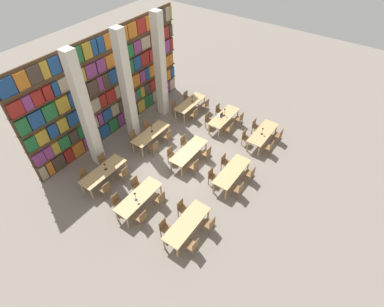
% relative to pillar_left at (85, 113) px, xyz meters
% --- Properties ---
extents(ground_plane, '(40.00, 40.00, 0.00)m').
position_rel_pillar_left_xyz_m(ground_plane, '(2.63, -3.78, -3.00)').
color(ground_plane, gray).
extents(bookshelf_bank, '(10.53, 0.35, 5.50)m').
position_rel_pillar_left_xyz_m(bookshelf_bank, '(2.62, 1.20, -0.33)').
color(bookshelf_bank, brown).
rests_on(bookshelf_bank, ground_plane).
extents(pillar_left, '(0.48, 0.48, 6.00)m').
position_rel_pillar_left_xyz_m(pillar_left, '(0.00, 0.00, 0.00)').
color(pillar_left, silver).
rests_on(pillar_left, ground_plane).
extents(pillar_center, '(0.48, 0.48, 6.00)m').
position_rel_pillar_left_xyz_m(pillar_center, '(2.63, 0.00, 0.00)').
color(pillar_center, silver).
rests_on(pillar_center, ground_plane).
extents(pillar_right, '(0.48, 0.48, 6.00)m').
position_rel_pillar_left_xyz_m(pillar_right, '(5.25, 0.00, 0.00)').
color(pillar_right, silver).
rests_on(pillar_right, ground_plane).
extents(reading_table_0, '(2.32, 0.81, 0.73)m').
position_rel_pillar_left_xyz_m(reading_table_0, '(-0.83, -6.22, -2.35)').
color(reading_table_0, tan).
rests_on(reading_table_0, ground_plane).
extents(chair_0, '(0.42, 0.40, 0.88)m').
position_rel_pillar_left_xyz_m(chair_0, '(-1.39, -6.91, -2.52)').
color(chair_0, brown).
rests_on(chair_0, ground_plane).
extents(chair_1, '(0.42, 0.40, 0.88)m').
position_rel_pillar_left_xyz_m(chair_1, '(-1.39, -5.53, -2.52)').
color(chair_1, brown).
rests_on(chair_1, ground_plane).
extents(chair_2, '(0.42, 0.40, 0.88)m').
position_rel_pillar_left_xyz_m(chair_2, '(-0.21, -6.91, -2.52)').
color(chair_2, brown).
rests_on(chair_2, ground_plane).
extents(chair_3, '(0.42, 0.40, 0.88)m').
position_rel_pillar_left_xyz_m(chair_3, '(-0.21, -5.53, -2.52)').
color(chair_3, brown).
rests_on(chair_3, ground_plane).
extents(reading_table_1, '(2.32, 0.81, 0.73)m').
position_rel_pillar_left_xyz_m(reading_table_1, '(2.68, -6.28, -2.35)').
color(reading_table_1, tan).
rests_on(reading_table_1, ground_plane).
extents(chair_4, '(0.42, 0.40, 0.88)m').
position_rel_pillar_left_xyz_m(chair_4, '(2.09, -6.97, -2.52)').
color(chair_4, brown).
rests_on(chair_4, ground_plane).
extents(chair_5, '(0.42, 0.40, 0.88)m').
position_rel_pillar_left_xyz_m(chair_5, '(2.09, -5.59, -2.52)').
color(chair_5, brown).
rests_on(chair_5, ground_plane).
extents(chair_6, '(0.42, 0.40, 0.88)m').
position_rel_pillar_left_xyz_m(chair_6, '(3.25, -6.97, -2.52)').
color(chair_6, brown).
rests_on(chair_6, ground_plane).
extents(chair_7, '(0.42, 0.40, 0.88)m').
position_rel_pillar_left_xyz_m(chair_7, '(3.25, -5.59, -2.52)').
color(chair_7, brown).
rests_on(chair_7, ground_plane).
extents(reading_table_2, '(2.32, 0.81, 0.73)m').
position_rel_pillar_left_xyz_m(reading_table_2, '(6.12, -6.23, -2.35)').
color(reading_table_2, tan).
rests_on(reading_table_2, ground_plane).
extents(chair_8, '(0.42, 0.40, 0.88)m').
position_rel_pillar_left_xyz_m(chair_8, '(5.49, -6.92, -2.52)').
color(chair_8, brown).
rests_on(chair_8, ground_plane).
extents(chair_9, '(0.42, 0.40, 0.88)m').
position_rel_pillar_left_xyz_m(chair_9, '(5.49, -5.54, -2.52)').
color(chair_9, brown).
rests_on(chair_9, ground_plane).
extents(chair_10, '(0.42, 0.40, 0.88)m').
position_rel_pillar_left_xyz_m(chair_10, '(6.69, -6.92, -2.52)').
color(chair_10, brown).
rests_on(chair_10, ground_plane).
extents(chair_11, '(0.42, 0.40, 0.88)m').
position_rel_pillar_left_xyz_m(chair_11, '(6.69, -5.54, -2.52)').
color(chair_11, brown).
rests_on(chair_11, ground_plane).
extents(desk_lamp_0, '(0.14, 0.14, 0.43)m').
position_rel_pillar_left_xyz_m(desk_lamp_0, '(5.94, -6.23, -1.99)').
color(desk_lamp_0, '#232328').
rests_on(desk_lamp_0, reading_table_2).
extents(reading_table_3, '(2.32, 0.81, 0.73)m').
position_rel_pillar_left_xyz_m(reading_table_3, '(-0.96, -3.73, -2.35)').
color(reading_table_3, tan).
rests_on(reading_table_3, ground_plane).
extents(chair_12, '(0.42, 0.40, 0.88)m').
position_rel_pillar_left_xyz_m(chair_12, '(-1.58, -4.42, -2.52)').
color(chair_12, brown).
rests_on(chair_12, ground_plane).
extents(chair_13, '(0.42, 0.40, 0.88)m').
position_rel_pillar_left_xyz_m(chair_13, '(-1.58, -3.04, -2.52)').
color(chair_13, brown).
rests_on(chair_13, ground_plane).
extents(chair_14, '(0.42, 0.40, 0.88)m').
position_rel_pillar_left_xyz_m(chair_14, '(-0.37, -4.42, -2.52)').
color(chair_14, brown).
rests_on(chair_14, ground_plane).
extents(chair_15, '(0.42, 0.40, 0.88)m').
position_rel_pillar_left_xyz_m(chair_15, '(-0.37, -3.04, -2.52)').
color(chair_15, brown).
rests_on(chair_15, ground_plane).
extents(desk_lamp_1, '(0.14, 0.14, 0.49)m').
position_rel_pillar_left_xyz_m(desk_lamp_1, '(-1.16, -3.77, -1.94)').
color(desk_lamp_1, '#232328').
rests_on(desk_lamp_1, reading_table_3).
extents(reading_table_4, '(2.32, 0.81, 0.73)m').
position_rel_pillar_left_xyz_m(reading_table_4, '(2.67, -3.81, -2.35)').
color(reading_table_4, tan).
rests_on(reading_table_4, ground_plane).
extents(chair_16, '(0.42, 0.40, 0.88)m').
position_rel_pillar_left_xyz_m(chair_16, '(2.13, -4.50, -2.52)').
color(chair_16, brown).
rests_on(chair_16, ground_plane).
extents(chair_17, '(0.42, 0.40, 0.88)m').
position_rel_pillar_left_xyz_m(chair_17, '(2.13, -3.12, -2.52)').
color(chair_17, brown).
rests_on(chair_17, ground_plane).
extents(chair_18, '(0.42, 0.40, 0.88)m').
position_rel_pillar_left_xyz_m(chair_18, '(3.24, -4.50, -2.52)').
color(chair_18, brown).
rests_on(chair_18, ground_plane).
extents(chair_19, '(0.42, 0.40, 0.88)m').
position_rel_pillar_left_xyz_m(chair_19, '(3.24, -3.12, -2.52)').
color(chair_19, brown).
rests_on(chair_19, ground_plane).
extents(reading_table_5, '(2.32, 0.81, 0.73)m').
position_rel_pillar_left_xyz_m(reading_table_5, '(6.17, -3.77, -2.35)').
color(reading_table_5, tan).
rests_on(reading_table_5, ground_plane).
extents(chair_20, '(0.42, 0.40, 0.88)m').
position_rel_pillar_left_xyz_m(chair_20, '(5.61, -4.46, -2.52)').
color(chair_20, brown).
rests_on(chair_20, ground_plane).
extents(chair_21, '(0.42, 0.40, 0.88)m').
position_rel_pillar_left_xyz_m(chair_21, '(5.61, -3.08, -2.52)').
color(chair_21, brown).
rests_on(chair_21, ground_plane).
extents(chair_22, '(0.42, 0.40, 0.88)m').
position_rel_pillar_left_xyz_m(chair_22, '(6.77, -4.46, -2.52)').
color(chair_22, brown).
rests_on(chair_22, ground_plane).
extents(chair_23, '(0.42, 0.40, 0.88)m').
position_rel_pillar_left_xyz_m(chair_23, '(6.77, -3.08, -2.52)').
color(chair_23, brown).
rests_on(chair_23, ground_plane).
extents(desk_lamp_2, '(0.14, 0.14, 0.50)m').
position_rel_pillar_left_xyz_m(desk_lamp_2, '(6.21, -3.75, -1.94)').
color(desk_lamp_2, '#232328').
rests_on(desk_lamp_2, reading_table_5).
extents(laptop, '(0.32, 0.22, 0.21)m').
position_rel_pillar_left_xyz_m(laptop, '(6.07, -3.56, -2.23)').
color(laptop, silver).
rests_on(laptop, reading_table_5).
extents(reading_table_6, '(2.32, 0.81, 0.73)m').
position_rel_pillar_left_xyz_m(reading_table_6, '(-0.81, -1.35, -2.35)').
color(reading_table_6, tan).
rests_on(reading_table_6, ground_plane).
extents(chair_24, '(0.42, 0.40, 0.88)m').
position_rel_pillar_left_xyz_m(chair_24, '(-1.38, -2.04, -2.52)').
color(chair_24, brown).
rests_on(chair_24, ground_plane).
extents(chair_25, '(0.42, 0.40, 0.88)m').
position_rel_pillar_left_xyz_m(chair_25, '(-1.38, -0.66, -2.52)').
color(chair_25, brown).
rests_on(chair_25, ground_plane).
extents(chair_26, '(0.42, 0.40, 0.88)m').
position_rel_pillar_left_xyz_m(chair_26, '(-0.20, -2.04, -2.52)').
color(chair_26, brown).
rests_on(chair_26, ground_plane).
extents(chair_27, '(0.42, 0.40, 0.88)m').
position_rel_pillar_left_xyz_m(chair_27, '(-0.20, -0.66, -2.52)').
color(chair_27, brown).
rests_on(chair_27, ground_plane).
extents(desk_lamp_3, '(0.14, 0.14, 0.40)m').
position_rel_pillar_left_xyz_m(desk_lamp_3, '(-0.66, -1.38, -2.01)').
color(desk_lamp_3, '#232328').
rests_on(desk_lamp_3, reading_table_6).
extents(reading_table_7, '(2.32, 0.81, 0.73)m').
position_rel_pillar_left_xyz_m(reading_table_7, '(2.58, -1.35, -2.35)').
color(reading_table_7, tan).
rests_on(reading_table_7, ground_plane).
extents(chair_28, '(0.42, 0.40, 0.88)m').
position_rel_pillar_left_xyz_m(chair_28, '(2.00, -2.04, -2.52)').
color(chair_28, brown).
rests_on(chair_28, ground_plane).
extents(chair_29, '(0.42, 0.40, 0.88)m').
position_rel_pillar_left_xyz_m(chair_29, '(2.00, -0.66, -2.52)').
color(chair_29, brown).
rests_on(chair_29, ground_plane).
extents(chair_30, '(0.42, 0.40, 0.88)m').
position_rel_pillar_left_xyz_m(chair_30, '(3.15, -2.04, -2.52)').
color(chair_30, brown).
rests_on(chair_30, ground_plane).
extents(chair_31, '(0.42, 0.40, 0.88)m').
position_rel_pillar_left_xyz_m(chair_31, '(3.15, -0.66, -2.52)').
color(chair_31, brown).
rests_on(chair_31, ground_plane).
extents(desk_lamp_4, '(0.14, 0.14, 0.47)m').
position_rel_pillar_left_xyz_m(desk_lamp_4, '(2.72, -1.32, -1.96)').
color(desk_lamp_4, '#232328').
rests_on(desk_lamp_4, reading_table_7).
extents(reading_table_8, '(2.32, 0.81, 0.73)m').
position_rel_pillar_left_xyz_m(reading_table_8, '(6.16, -1.39, -2.35)').
color(reading_table_8, tan).
rests_on(reading_table_8, ground_plane).
extents(chair_32, '(0.42, 0.40, 0.88)m').
position_rel_pillar_left_xyz_m(chair_32, '(5.57, -2.08, -2.52)').
color(chair_32, brown).
rests_on(chair_32, ground_plane).
extents(chair_33, '(0.42, 0.40, 0.88)m').
position_rel_pillar_left_xyz_m(chair_33, '(5.57, -0.70, -2.52)').
color(chair_33, brown).
rests_on(chair_33, ground_plane).
extents(chair_34, '(0.42, 0.40, 0.88)m').
position_rel_pillar_left_xyz_m(chair_34, '(6.78, -2.08, -2.52)').
color(chair_34, brown).
rests_on(chair_34, ground_plane).
extents(chair_35, '(0.42, 0.40, 0.88)m').
position_rel_pillar_left_xyz_m(chair_35, '(6.78, -0.70, -2.52)').
color(chair_35, brown).
rests_on(chair_35, ground_plane).
extents(desk_lamp_5, '(0.14, 0.14, 0.39)m').
position_rel_pillar_left_xyz_m(desk_lamp_5, '(6.33, -1.42, -2.02)').
color(desk_lamp_5, '#232328').
rests_on(desk_lamp_5, reading_table_8).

